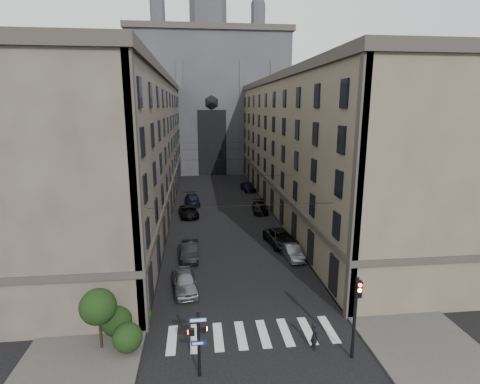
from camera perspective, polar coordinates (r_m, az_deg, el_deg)
name	(u,v)px	position (r m, az deg, el deg)	size (l,w,h in m)	color
sidewalk_left	(148,211)	(55.23, -13.83, -2.85)	(7.00, 80.00, 0.15)	#383533
sidewalk_right	(291,207)	(56.49, 7.81, -2.24)	(7.00, 80.00, 0.15)	#383533
zebra_crossing	(252,334)	(26.49, 1.87, -20.85)	(11.00, 3.20, 0.01)	beige
building_left	(122,147)	(54.00, -17.48, 6.61)	(13.60, 60.60, 18.85)	#453E34
building_right	(313,144)	(55.63, 11.06, 7.13)	(13.60, 60.60, 18.85)	brown
gothic_tower	(209,93)	(91.84, -4.67, 14.79)	(35.00, 23.00, 58.00)	#2D2D33
pedestrian_signal_left	(198,339)	(22.09, -6.37, -21.34)	(1.02, 0.38, 4.00)	black
traffic_light_right	(356,309)	(23.66, 17.25, -16.62)	(0.34, 0.50, 5.20)	black
shrub_cluster	(115,318)	(25.89, -18.58, -17.77)	(3.90, 4.40, 3.90)	black
tram_wires	(221,161)	(53.04, -2.94, 4.79)	(14.00, 60.00, 0.43)	black
car_left_near	(185,282)	(31.62, -8.41, -13.35)	(1.90, 4.72, 1.61)	slate
car_left_midnear	(190,251)	(37.76, -7.63, -8.86)	(1.68, 4.82, 1.59)	black
car_left_midfar	(189,211)	(51.61, -7.81, -2.95)	(2.39, 5.19, 1.44)	black
car_left_far	(192,200)	(57.79, -7.27, -1.18)	(2.12, 5.21, 1.51)	black
car_right_near	(292,252)	(37.82, 7.98, -9.04)	(1.41, 4.06, 1.34)	slate
car_right_midnear	(281,238)	(41.07, 6.24, -7.01)	(2.60, 5.64, 1.57)	black
car_right_midfar	(260,207)	(53.28, 3.02, -2.35)	(2.00, 4.91, 1.43)	black
car_right_far	(248,187)	(66.54, 1.23, 0.84)	(1.91, 4.74, 1.62)	black
pedestrian	(314,336)	(25.17, 11.26, -20.67)	(0.66, 0.43, 1.81)	black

